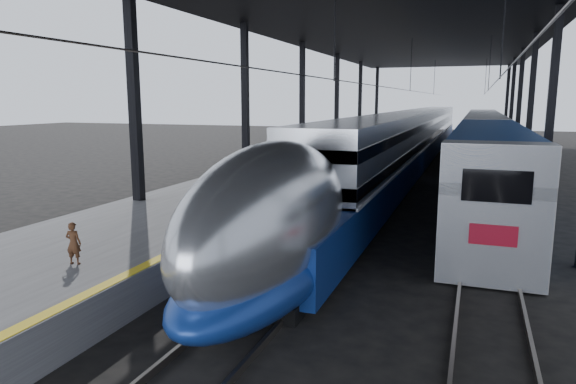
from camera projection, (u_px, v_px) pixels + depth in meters
The scene contains 8 objects.
ground at pixel (209, 284), 13.67m from camera, with size 160.00×160.00×0.00m, color black.
platform at pixel (311, 168), 33.25m from camera, with size 6.00×80.00×1.00m, color #4C4C4F.
yellow_strip at pixel (353, 162), 32.22m from camera, with size 0.30×80.00×0.01m, color gold.
rails at pixel (439, 181), 30.62m from camera, with size 6.52×80.00×0.16m.
canopy at pixel (400, 26), 29.91m from camera, with size 18.00×75.00×9.47m.
tgv_train at pixel (411, 141), 37.65m from camera, with size 2.82×65.20×4.04m.
second_train at pixel (484, 140), 38.08m from camera, with size 2.74×56.05×3.78m.
child at pixel (73, 243), 12.11m from camera, with size 0.37×0.25×1.03m, color #442716.
Camera 1 is at (6.45, -11.51, 4.84)m, focal length 32.00 mm.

